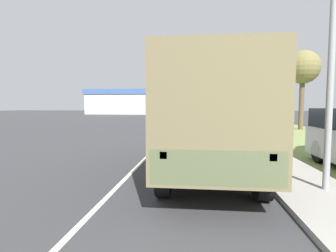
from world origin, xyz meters
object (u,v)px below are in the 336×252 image
object	(u,v)px
car_second_ahead	(195,116)
military_truck	(208,115)
car_third_ahead	(193,114)
car_nearest_ahead	(195,124)

from	to	relation	value
car_second_ahead	military_truck	bearing A→B (deg)	-88.79
military_truck	car_second_ahead	bearing A→B (deg)	91.21
car_second_ahead	car_third_ahead	size ratio (longest dim) A/B	0.92
military_truck	car_nearest_ahead	distance (m)	11.76
military_truck	car_nearest_ahead	xyz separation A→B (m)	(-0.41, 11.70, -1.03)
military_truck	car_third_ahead	bearing A→B (deg)	91.38
car_nearest_ahead	military_truck	bearing A→B (deg)	-88.00
car_third_ahead	car_second_ahead	bearing A→B (deg)	-88.06
car_nearest_ahead	car_second_ahead	size ratio (longest dim) A/B	1.07
military_truck	car_nearest_ahead	bearing A→B (deg)	92.00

